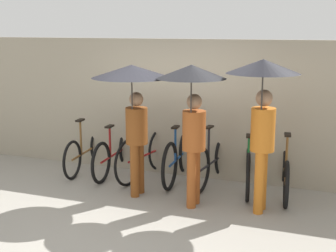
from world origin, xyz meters
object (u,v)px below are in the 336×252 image
Objects in this scene: parked_bicycle_6 at (285,171)px; pedestrian_center at (192,99)px; parked_bicycle_1 at (115,153)px; parked_bicycle_4 at (213,161)px; parked_bicycle_5 at (248,165)px; parked_bicycle_0 at (86,150)px; parked_bicycle_3 at (178,157)px; pedestrian_leading at (133,90)px; parked_bicycle_2 at (145,154)px; pedestrian_trailing at (263,96)px.

parked_bicycle_6 is 0.88× the size of pedestrian_center.
parked_bicycle_1 is 1.70m from parked_bicycle_4.
parked_bicycle_1 is 1.00× the size of parked_bicycle_5.
parked_bicycle_0 is at bearing 80.90° from parked_bicycle_6.
parked_bicycle_0 is at bearing 96.40° from parked_bicycle_4.
parked_bicycle_4 is (1.70, 0.04, 0.02)m from parked_bicycle_1.
parked_bicycle_0 is 1.70m from parked_bicycle_3.
parked_bicycle_6 is at bearing -155.91° from pedestrian_leading.
pedestrian_center is at bearing 140.51° from parked_bicycle_5.
parked_bicycle_4 is 1.56m from pedestrian_center.
parked_bicycle_6 reaches higher than parked_bicycle_5.
pedestrian_trailing reaches higher than parked_bicycle_2.
parked_bicycle_6 is at bearing -81.29° from parked_bicycle_2.
parked_bicycle_4 is 0.97× the size of parked_bicycle_5.
pedestrian_leading is 0.92m from pedestrian_center.
pedestrian_center is at bearing -120.75° from parked_bicycle_0.
pedestrian_trailing is (3.17, -0.91, 1.24)m from parked_bicycle_0.
parked_bicycle_3 is at bearing -78.10° from parked_bicycle_2.
parked_bicycle_5 is (1.13, 0.02, -0.02)m from parked_bicycle_3.
parked_bicycle_6 is (0.57, -0.06, -0.02)m from parked_bicycle_5.
parked_bicycle_0 is at bearing -23.87° from pedestrian_center.
parked_bicycle_3 reaches higher than parked_bicycle_0.
parked_bicycle_3 is 1.55m from pedestrian_leading.
parked_bicycle_3 is 1.64m from pedestrian_center.
pedestrian_leading reaches higher than parked_bicycle_2.
parked_bicycle_6 is at bearing -101.86° from pedestrian_trailing.
parked_bicycle_1 reaches higher than parked_bicycle_0.
parked_bicycle_0 is 1.14m from parked_bicycle_2.
parked_bicycle_1 is at bearing 80.93° from parked_bicycle_6.
parked_bicycle_0 is 0.83× the size of pedestrian_trailing.
parked_bicycle_2 is 0.57m from parked_bicycle_3.
parked_bicycle_1 is 2.27m from parked_bicycle_5.
parked_bicycle_2 is 2.27m from parked_bicycle_6.
pedestrian_trailing is at bearing 156.53° from parked_bicycle_6.
pedestrian_leading is (-0.35, -0.94, 1.19)m from parked_bicycle_3.
pedestrian_trailing reaches higher than pedestrian_leading.
parked_bicycle_6 is (1.70, -0.04, -0.04)m from parked_bicycle_3.
parked_bicycle_0 is 2.75m from pedestrian_center.
parked_bicycle_1 is at bearing 97.78° from parked_bicycle_2.
parked_bicycle_4 is at bearing -95.44° from parked_bicycle_0.
pedestrian_trailing is at bearing -130.70° from parked_bicycle_4.
parked_bicycle_4 is (1.13, 0.05, -0.01)m from parked_bicycle_2.
parked_bicycle_1 is 2.83m from parked_bicycle_6.
parked_bicycle_6 is at bearing -95.13° from parked_bicycle_3.
parked_bicycle_0 is 0.97× the size of parked_bicycle_1.
parked_bicycle_2 is at bearing 89.12° from parked_bicycle_3.
pedestrian_trailing is (1.47, -0.92, 1.20)m from parked_bicycle_3.
parked_bicycle_4 is at bearing -133.17° from pedestrian_leading.
parked_bicycle_5 is 0.57m from parked_bicycle_6.
parked_bicycle_4 is 0.98× the size of parked_bicycle_6.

